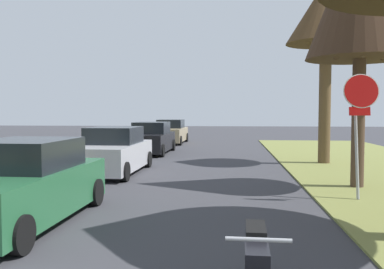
# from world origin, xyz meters

# --- Properties ---
(stop_sign_far) EXTENTS (0.81, 0.56, 2.94)m
(stop_sign_far) POSITION_xyz_m (4.58, 9.56, 2.17)
(stop_sign_far) COLOR #9EA0A5
(stop_sign_far) RESTS_ON grass_verge_right
(street_tree_right_far) EXTENTS (3.14, 3.14, 7.27)m
(street_tree_right_far) POSITION_xyz_m (5.33, 16.71, 5.91)
(street_tree_right_far) COLOR brown
(street_tree_right_far) RESTS_ON grass_verge_right
(parked_sedan_green) EXTENTS (2.00, 4.43, 1.57)m
(parked_sedan_green) POSITION_xyz_m (-2.32, 6.99, 0.72)
(parked_sedan_green) COLOR #28663D
(parked_sedan_green) RESTS_ON ground
(parked_sedan_silver) EXTENTS (2.00, 4.43, 1.57)m
(parked_sedan_silver) POSITION_xyz_m (-2.42, 13.50, 0.72)
(parked_sedan_silver) COLOR #BCBCC1
(parked_sedan_silver) RESTS_ON ground
(parked_sedan_black) EXTENTS (2.00, 4.43, 1.57)m
(parked_sedan_black) POSITION_xyz_m (-2.42, 20.36, 0.72)
(parked_sedan_black) COLOR black
(parked_sedan_black) RESTS_ON ground
(parked_sedan_tan) EXTENTS (2.00, 4.43, 1.57)m
(parked_sedan_tan) POSITION_xyz_m (-2.40, 27.09, 0.72)
(parked_sedan_tan) COLOR tan
(parked_sedan_tan) RESTS_ON ground
(parked_motorcycle) EXTENTS (0.60, 2.05, 0.97)m
(parked_motorcycle) POSITION_xyz_m (1.87, 3.89, 0.48)
(parked_motorcycle) COLOR black
(parked_motorcycle) RESTS_ON ground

